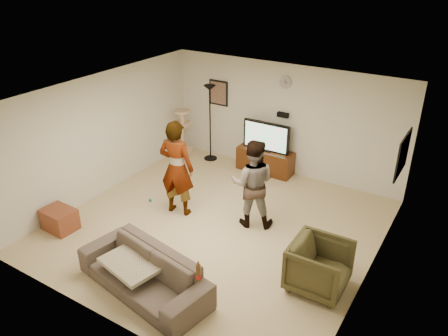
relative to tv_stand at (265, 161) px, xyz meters
The scene contains 24 objects.
floor 2.54m from the tv_stand, 83.42° to the right, with size 5.50×5.50×0.02m, color tan.
ceiling 3.37m from the tv_stand, 83.42° to the right, with size 5.50×5.50×0.02m, color white.
wall_back 1.05m from the tv_stand, 40.28° to the left, with size 5.50×0.04×2.50m, color beige.
wall_front 5.35m from the tv_stand, 86.85° to the right, with size 5.50×0.04×2.50m, color beige.
wall_left 3.65m from the tv_stand, 134.49° to the right, with size 0.04×5.50×2.50m, color beige.
wall_right 4.06m from the tv_stand, 39.50° to the right, with size 0.04×5.50×2.50m, color beige.
wall_clock 1.86m from the tv_stand, 36.63° to the left, with size 0.26×0.26×0.04m, color white.
wall_speaker 1.16m from the tv_stand, 32.61° to the left, with size 0.25×0.10×0.10m, color black.
picture_back 1.95m from the tv_stand, behind, with size 0.42×0.03×0.52m, color brown.
picture_right 3.38m from the tv_stand, 16.69° to the right, with size 0.03×0.78×0.62m, color #FBE558.
tv_stand is the anchor object (origin of this frame).
console_box 0.46m from the tv_stand, 80.69° to the right, with size 0.40×0.30×0.07m, color #BBBAC4.
tv 0.60m from the tv_stand, ahead, with size 1.11×0.08×0.66m, color black.
tv_screen 0.60m from the tv_stand, 90.00° to the right, with size 1.03×0.01×0.58m, color #15D272.
floor_lamp 1.60m from the tv_stand, behind, with size 0.32×0.32×1.85m, color black.
cat_tree 2.20m from the tv_stand, behind, with size 0.39×0.39×1.23m, color tan.
person_left 2.63m from the tv_stand, 104.27° to the right, with size 0.69×0.45×1.89m, color #9792A6.
person_right 2.29m from the tv_stand, 69.40° to the right, with size 0.82×0.64×1.68m, color #425488.
sofa 4.54m from the tv_stand, 86.29° to the right, with size 2.19×0.86×0.64m, color #4C4037.
throw_blanket 4.53m from the tv_stand, 88.63° to the right, with size 0.90×0.70×0.06m, color tan.
beer_bottle 4.73m from the tv_stand, 73.98° to the right, with size 0.06×0.06×0.25m, color #513213.
armchair 3.97m from the tv_stand, 51.29° to the right, with size 0.83×0.86×0.78m, color #3C371D.
side_table 4.61m from the tv_stand, 117.25° to the right, with size 0.60×0.45×0.40m, color brown.
toy_ball 2.83m from the tv_stand, 118.67° to the right, with size 0.06×0.06×0.06m, color #107F7A.
Camera 1 is at (3.75, -5.77, 4.59)m, focal length 35.30 mm.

